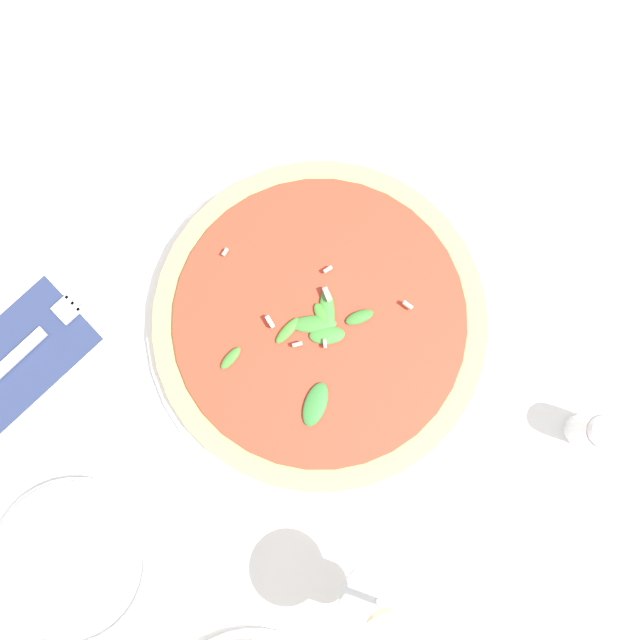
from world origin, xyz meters
TOP-DOWN VIEW (x-y plane):
  - ground_plane at (0.00, 0.00)m, footprint 6.00×6.00m
  - pizza_arugula_main at (0.01, -0.02)m, footprint 0.36×0.36m
  - napkin at (-0.21, 0.19)m, footprint 0.15×0.11m
  - fork at (-0.20, 0.19)m, footprint 0.21×0.04m
  - side_plate_white at (-0.33, 0.01)m, footprint 0.16×0.16m
  - shaker_pepper at (0.09, -0.30)m, footprint 0.03×0.03m

SIDE VIEW (x-z plane):
  - ground_plane at x=0.00m, z-range 0.00..0.00m
  - napkin at x=-0.21m, z-range 0.00..0.01m
  - fork at x=-0.20m, z-range 0.01..0.01m
  - side_plate_white at x=-0.33m, z-range 0.00..0.02m
  - pizza_arugula_main at x=0.01m, z-range -0.01..0.04m
  - shaker_pepper at x=0.09m, z-range 0.00..0.07m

